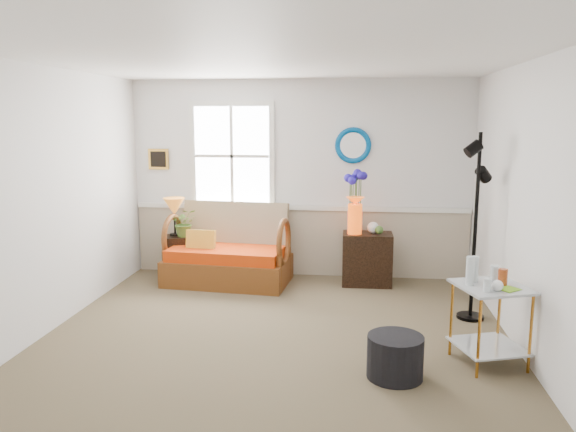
# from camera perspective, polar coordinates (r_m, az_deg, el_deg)

# --- Properties ---
(floor) EXTENTS (4.50, 5.00, 0.01)m
(floor) POSITION_cam_1_polar(r_m,az_deg,el_deg) (5.36, -1.65, -13.11)
(floor) COLOR brown
(floor) RESTS_ON ground
(ceiling) EXTENTS (4.50, 5.00, 0.01)m
(ceiling) POSITION_cam_1_polar(r_m,az_deg,el_deg) (4.96, -1.80, 15.73)
(ceiling) COLOR white
(ceiling) RESTS_ON walls
(walls) EXTENTS (4.51, 5.01, 2.60)m
(walls) POSITION_cam_1_polar(r_m,az_deg,el_deg) (5.00, -1.72, 0.74)
(walls) COLOR silver
(walls) RESTS_ON floor
(wainscot) EXTENTS (4.46, 0.02, 0.90)m
(wainscot) POSITION_cam_1_polar(r_m,az_deg,el_deg) (7.58, 1.12, -2.65)
(wainscot) COLOR tan
(wainscot) RESTS_ON walls
(chair_rail) EXTENTS (4.46, 0.04, 0.06)m
(chair_rail) POSITION_cam_1_polar(r_m,az_deg,el_deg) (7.48, 1.13, 0.85)
(chair_rail) COLOR silver
(chair_rail) RESTS_ON walls
(window) EXTENTS (1.14, 0.06, 1.44)m
(window) POSITION_cam_1_polar(r_m,az_deg,el_deg) (7.55, -5.71, 6.08)
(window) COLOR white
(window) RESTS_ON walls
(picture) EXTENTS (0.28, 0.03, 0.28)m
(picture) POSITION_cam_1_polar(r_m,az_deg,el_deg) (7.84, -13.01, 5.65)
(picture) COLOR #AE7E2E
(picture) RESTS_ON walls
(mirror) EXTENTS (0.47, 0.07, 0.47)m
(mirror) POSITION_cam_1_polar(r_m,az_deg,el_deg) (7.37, 6.62, 7.14)
(mirror) COLOR #0068A6
(mirror) RESTS_ON walls
(loveseat) EXTENTS (1.61, 1.01, 1.01)m
(loveseat) POSITION_cam_1_polar(r_m,az_deg,el_deg) (7.22, -6.16, -2.90)
(loveseat) COLOR brown
(loveseat) RESTS_ON floor
(throw_pillow) EXTENTS (0.37, 0.11, 0.37)m
(throw_pillow) POSITION_cam_1_polar(r_m,az_deg,el_deg) (7.22, -8.85, -2.87)
(throw_pillow) COLOR orange
(throw_pillow) RESTS_ON loveseat
(lamp_stand) EXTENTS (0.38, 0.38, 0.56)m
(lamp_stand) POSITION_cam_1_polar(r_m,az_deg,el_deg) (7.61, -11.30, -4.09)
(lamp_stand) COLOR black
(lamp_stand) RESTS_ON floor
(table_lamp) EXTENTS (0.30, 0.30, 0.51)m
(table_lamp) POSITION_cam_1_polar(r_m,az_deg,el_deg) (7.49, -11.45, -0.13)
(table_lamp) COLOR orange
(table_lamp) RESTS_ON lamp_stand
(potted_plant) EXTENTS (0.45, 0.47, 0.29)m
(potted_plant) POSITION_cam_1_polar(r_m,az_deg,el_deg) (7.48, -10.48, -0.98)
(potted_plant) COLOR #466B2A
(potted_plant) RESTS_ON lamp_stand
(cabinet) EXTENTS (0.63, 0.41, 0.67)m
(cabinet) POSITION_cam_1_polar(r_m,az_deg,el_deg) (7.22, 8.03, -4.34)
(cabinet) COLOR black
(cabinet) RESTS_ON floor
(flower_vase) EXTENTS (0.26, 0.26, 0.78)m
(flower_vase) POSITION_cam_1_polar(r_m,az_deg,el_deg) (7.03, 6.84, 1.33)
(flower_vase) COLOR #E94A0A
(flower_vase) RESTS_ON cabinet
(side_table) EXTENTS (0.70, 0.70, 0.70)m
(side_table) POSITION_cam_1_polar(r_m,az_deg,el_deg) (5.19, 19.79, -10.38)
(side_table) COLOR #BC7725
(side_table) RESTS_ON floor
(tabletop_items) EXTENTS (0.58, 0.58, 0.25)m
(tabletop_items) POSITION_cam_1_polar(r_m,az_deg,el_deg) (5.04, 19.83, -5.33)
(tabletop_items) COLOR silver
(tabletop_items) RESTS_ON side_table
(floor_lamp) EXTENTS (0.36, 0.36, 1.96)m
(floor_lamp) POSITION_cam_1_polar(r_m,az_deg,el_deg) (6.11, 18.49, -1.13)
(floor_lamp) COLOR black
(floor_lamp) RESTS_ON floor
(ottoman) EXTENTS (0.50, 0.50, 0.35)m
(ottoman) POSITION_cam_1_polar(r_m,az_deg,el_deg) (4.79, 10.83, -13.87)
(ottoman) COLOR black
(ottoman) RESTS_ON floor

